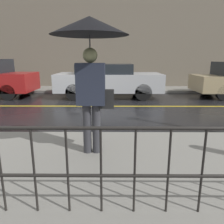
% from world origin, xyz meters
% --- Properties ---
extents(ground_plane, '(80.00, 80.00, 0.00)m').
position_xyz_m(ground_plane, '(0.00, 0.00, 0.00)').
color(ground_plane, black).
extents(sidewalk_near, '(28.00, 2.76, 0.11)m').
position_xyz_m(sidewalk_near, '(0.00, -4.49, 0.05)').
color(sidewalk_near, gray).
rests_on(sidewalk_near, ground_plane).
extents(sidewalk_far, '(28.00, 1.87, 0.11)m').
position_xyz_m(sidewalk_far, '(0.00, 4.04, 0.05)').
color(sidewalk_far, gray).
rests_on(sidewalk_far, ground_plane).
extents(lane_marking, '(25.20, 0.12, 0.01)m').
position_xyz_m(lane_marking, '(0.00, 0.00, 0.00)').
color(lane_marking, gold).
rests_on(lane_marking, ground_plane).
extents(building_storefront, '(28.00, 0.30, 6.02)m').
position_xyz_m(building_storefront, '(0.00, 5.13, 3.01)').
color(building_storefront, '#706656').
rests_on(building_storefront, ground_plane).
extents(pedestrian, '(1.19, 1.19, 2.15)m').
position_xyz_m(pedestrian, '(1.27, -4.14, 1.86)').
color(pedestrian, '#333338').
rests_on(pedestrian, sidewalk_near).
extents(car_silver, '(4.47, 1.89, 1.43)m').
position_xyz_m(car_silver, '(1.38, 1.95, 0.75)').
color(car_silver, '#B2B5BA').
rests_on(car_silver, ground_plane).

